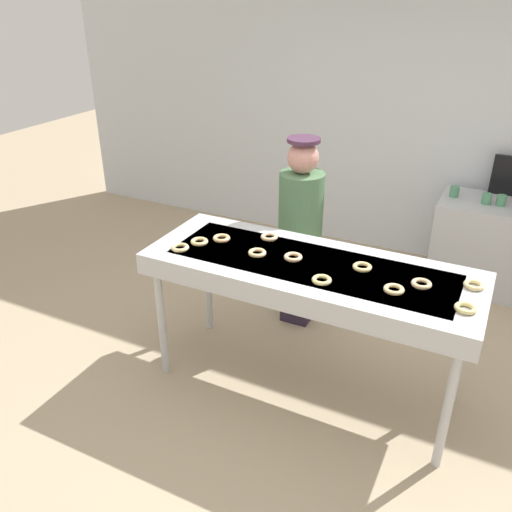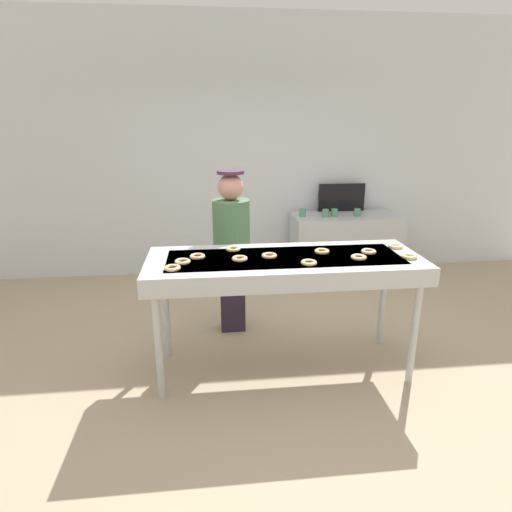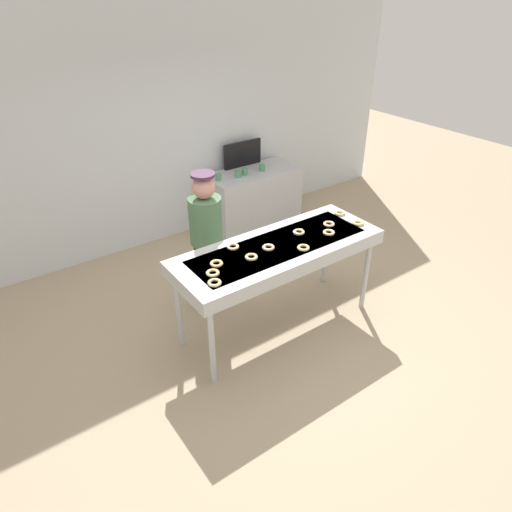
% 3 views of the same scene
% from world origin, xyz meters
% --- Properties ---
extents(ground_plane, '(16.00, 16.00, 0.00)m').
position_xyz_m(ground_plane, '(0.00, 0.00, 0.00)').
color(ground_plane, tan).
extents(back_wall, '(8.00, 0.12, 3.30)m').
position_xyz_m(back_wall, '(0.00, 2.57, 1.65)').
color(back_wall, silver).
rests_on(back_wall, ground).
extents(fryer_conveyor, '(2.18, 0.80, 1.00)m').
position_xyz_m(fryer_conveyor, '(0.00, 0.00, 0.92)').
color(fryer_conveyor, '#B7BABF').
rests_on(fryer_conveyor, ground).
extents(plain_donut_0, '(0.17, 0.17, 0.03)m').
position_xyz_m(plain_donut_0, '(-0.12, 0.01, 1.02)').
color(plain_donut_0, '#F7C691').
rests_on(plain_donut_0, fryer_conveyor).
extents(plain_donut_1, '(0.17, 0.17, 0.03)m').
position_xyz_m(plain_donut_1, '(0.97, -0.14, 1.02)').
color(plain_donut_1, '#E9D284').
rests_on(plain_donut_1, fryer_conveyor).
extents(plain_donut_2, '(0.13, 0.13, 0.03)m').
position_xyz_m(plain_donut_2, '(0.70, 0.03, 1.02)').
color(plain_donut_2, beige).
rests_on(plain_donut_2, fryer_conveyor).
extents(plain_donut_3, '(0.15, 0.15, 0.03)m').
position_xyz_m(plain_donut_3, '(-0.69, 0.05, 1.02)').
color(plain_donut_3, '#F5C382').
rests_on(plain_donut_3, fryer_conveyor).
extents(plain_donut_4, '(0.15, 0.15, 0.03)m').
position_xyz_m(plain_donut_4, '(-0.40, 0.22, 1.02)').
color(plain_donut_4, beige).
rests_on(plain_donut_4, fryer_conveyor).
extents(plain_donut_5, '(0.13, 0.13, 0.03)m').
position_xyz_m(plain_donut_5, '(0.98, 0.15, 1.02)').
color(plain_donut_5, '#F0D390').
rests_on(plain_donut_5, fryer_conveyor).
extents(plain_donut_6, '(0.13, 0.13, 0.03)m').
position_xyz_m(plain_donut_6, '(-0.86, -0.21, 1.02)').
color(plain_donut_6, '#F2D38D').
rests_on(plain_donut_6, fryer_conveyor).
extents(plain_donut_7, '(0.17, 0.17, 0.03)m').
position_xyz_m(plain_donut_7, '(0.32, 0.07, 1.02)').
color(plain_donut_7, '#EAD085').
rests_on(plain_donut_7, fryer_conveyor).
extents(plain_donut_8, '(0.14, 0.14, 0.03)m').
position_xyz_m(plain_donut_8, '(-0.80, -0.07, 1.02)').
color(plain_donut_8, '#F7D58A').
rests_on(plain_donut_8, fryer_conveyor).
extents(plain_donut_9, '(0.17, 0.17, 0.03)m').
position_xyz_m(plain_donut_9, '(-0.36, -0.04, 1.02)').
color(plain_donut_9, '#F4CE8D').
rests_on(plain_donut_9, fryer_conveyor).
extents(plain_donut_10, '(0.17, 0.17, 0.03)m').
position_xyz_m(plain_donut_10, '(0.57, -0.11, 1.02)').
color(plain_donut_10, '#F5D18B').
rests_on(plain_donut_10, fryer_conveyor).
extents(plain_donut_11, '(0.15, 0.15, 0.03)m').
position_xyz_m(plain_donut_11, '(0.15, -0.20, 1.02)').
color(plain_donut_11, '#E6D082').
rests_on(plain_donut_11, fryer_conveyor).
extents(worker_baker, '(0.35, 0.35, 1.60)m').
position_xyz_m(worker_baker, '(-0.38, 0.77, 0.92)').
color(worker_baker, '#291F33').
rests_on(worker_baker, ground).
extents(prep_counter, '(1.39, 0.63, 0.85)m').
position_xyz_m(prep_counter, '(1.19, 2.12, 0.42)').
color(prep_counter, '#B7BABF').
rests_on(prep_counter, ground).
extents(paper_cup_0, '(0.08, 0.08, 0.10)m').
position_xyz_m(paper_cup_0, '(0.61, 2.12, 0.89)').
color(paper_cup_0, '#4C8C66').
rests_on(paper_cup_0, prep_counter).
extents(paper_cup_2, '(0.08, 0.08, 0.10)m').
position_xyz_m(paper_cup_2, '(0.89, 2.06, 0.89)').
color(paper_cup_2, '#4C8C66').
rests_on(paper_cup_2, prep_counter).
extents(paper_cup_3, '(0.08, 0.08, 0.10)m').
position_xyz_m(paper_cup_3, '(1.01, 2.07, 0.89)').
color(paper_cup_3, '#4C8C66').
rests_on(paper_cup_3, prep_counter).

